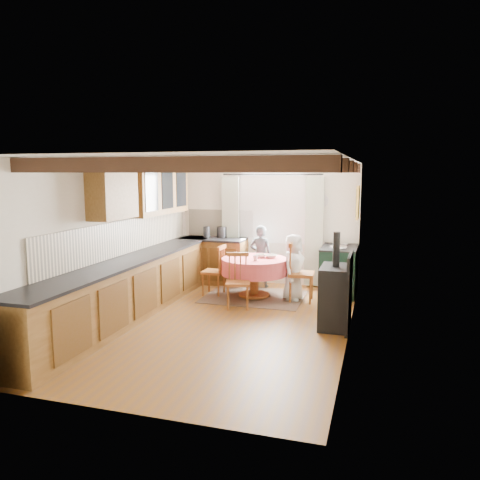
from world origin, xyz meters
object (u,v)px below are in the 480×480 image
(child_far, at_px, (261,256))
(chair_right, at_px, (302,272))
(chair_near, at_px, (238,281))
(chair_left, at_px, (214,270))
(dining_table, at_px, (254,278))
(child_right, at_px, (293,267))
(cup, at_px, (256,258))
(aga_range, at_px, (339,270))
(cast_iron_stove, at_px, (335,280))

(child_far, bearing_deg, chair_right, 141.74)
(chair_near, bearing_deg, chair_left, 117.19)
(dining_table, relative_size, child_far, 0.96)
(chair_near, xyz_separation_m, child_far, (0.01, 1.52, 0.15))
(dining_table, distance_m, chair_left, 0.78)
(dining_table, distance_m, child_right, 0.74)
(dining_table, relative_size, chair_left, 1.28)
(chair_right, relative_size, child_right, 0.90)
(chair_left, bearing_deg, child_right, 92.73)
(dining_table, xyz_separation_m, chair_left, (-0.77, -0.03, 0.11))
(chair_left, xyz_separation_m, cup, (0.84, -0.16, 0.29))
(dining_table, bearing_deg, child_right, 2.36)
(dining_table, xyz_separation_m, aga_range, (1.43, 0.66, 0.10))
(aga_range, xyz_separation_m, cup, (-1.36, -0.85, 0.30))
(chair_near, distance_m, cup, 0.64)
(aga_range, bearing_deg, child_right, -139.04)
(cast_iron_stove, relative_size, cup, 14.54)
(chair_right, relative_size, aga_range, 1.07)
(cup, bearing_deg, chair_left, 169.26)
(chair_near, bearing_deg, aga_range, 25.96)
(chair_left, distance_m, aga_range, 2.31)
(chair_right, xyz_separation_m, cup, (-0.78, -0.17, 0.23))
(aga_range, relative_size, child_far, 0.80)
(cast_iron_stove, bearing_deg, aga_range, 93.27)
(chair_left, distance_m, child_right, 1.48)
(chair_right, distance_m, aga_range, 0.90)
(dining_table, xyz_separation_m, cup, (0.07, -0.19, 0.40))
(child_far, relative_size, cup, 12.74)
(chair_near, bearing_deg, dining_table, 66.44)
(chair_right, distance_m, cast_iron_stove, 1.43)
(child_far, bearing_deg, cast_iron_stove, 130.81)
(chair_right, bearing_deg, child_right, 70.05)
(chair_right, height_order, aga_range, chair_right)
(chair_left, relative_size, child_far, 0.76)
(chair_right, bearing_deg, child_far, 45.77)
(chair_near, height_order, chair_right, chair_right)
(chair_near, relative_size, chair_left, 0.99)
(chair_left, bearing_deg, child_far, 140.37)
(dining_table, height_order, chair_near, chair_near)
(cast_iron_stove, xyz_separation_m, child_right, (-0.84, 1.29, -0.11))
(chair_near, bearing_deg, chair_right, 20.70)
(dining_table, bearing_deg, chair_right, -1.07)
(dining_table, relative_size, chair_near, 1.29)
(cup, bearing_deg, cast_iron_stove, -36.03)
(chair_near, height_order, cup, chair_near)
(child_far, relative_size, child_right, 1.05)
(chair_right, bearing_deg, cast_iron_stove, -154.62)
(child_right, bearing_deg, aga_range, -37.13)
(dining_table, relative_size, aga_range, 1.20)
(chair_right, xyz_separation_m, child_right, (-0.15, 0.04, 0.06))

